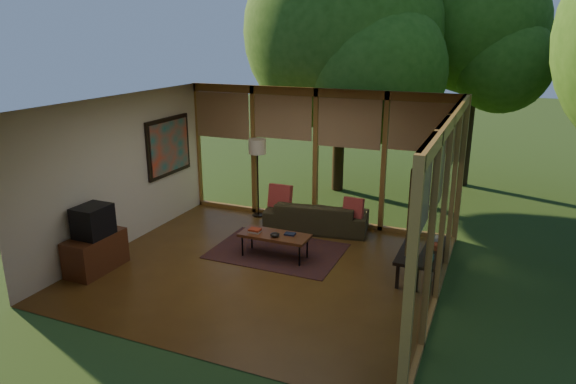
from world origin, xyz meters
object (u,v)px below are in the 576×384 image
at_px(media_cabinet, 96,253).
at_px(television, 93,221).
at_px(side_console, 420,251).
at_px(coffee_table, 275,236).
at_px(sofa, 316,216).
at_px(floor_lamp, 257,151).

relative_size(media_cabinet, television, 1.82).
bearing_deg(side_console, coffee_table, -173.07).
xyz_separation_m(sofa, media_cabinet, (-2.68, -3.08, 0.01)).
bearing_deg(side_console, floor_lamp, 157.30).
relative_size(media_cabinet, coffee_table, 0.83).
bearing_deg(side_console, sofa, 151.13).
bearing_deg(media_cabinet, sofa, 48.90).
bearing_deg(media_cabinet, floor_lamp, 69.31).
bearing_deg(sofa, coffee_table, 72.78).
relative_size(television, side_console, 0.39).
xyz_separation_m(media_cabinet, television, (0.02, 0.00, 0.55)).
height_order(floor_lamp, coffee_table, floor_lamp).
distance_m(media_cabinet, television, 0.55).
relative_size(floor_lamp, coffee_table, 1.38).
distance_m(sofa, media_cabinet, 4.08).
relative_size(floor_lamp, side_console, 1.18).
bearing_deg(sofa, television, 40.16).
xyz_separation_m(coffee_table, side_console, (2.40, 0.29, 0.02)).
relative_size(media_cabinet, floor_lamp, 0.61).
distance_m(television, side_console, 5.22).
height_order(sofa, television, television).
distance_m(floor_lamp, side_console, 4.02).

